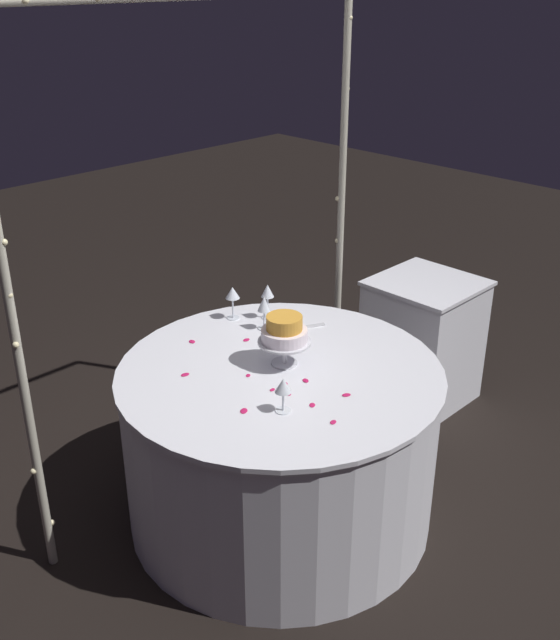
% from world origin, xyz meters
% --- Properties ---
extents(ground_plane, '(12.00, 12.00, 0.00)m').
position_xyz_m(ground_plane, '(0.00, 0.00, 0.00)').
color(ground_plane, black).
extents(decorative_arch, '(1.82, 0.06, 2.15)m').
position_xyz_m(decorative_arch, '(0.00, 0.44, 1.38)').
color(decorative_arch, '#B7B29E').
rests_on(decorative_arch, ground).
extents(main_table, '(1.35, 1.35, 0.73)m').
position_xyz_m(main_table, '(0.00, 0.00, 0.37)').
color(main_table, white).
rests_on(main_table, ground).
extents(side_table, '(0.53, 0.53, 0.71)m').
position_xyz_m(side_table, '(1.27, 0.15, 0.36)').
color(side_table, white).
rests_on(side_table, ground).
extents(tiered_cake, '(0.22, 0.22, 0.22)m').
position_xyz_m(tiered_cake, '(0.05, 0.02, 0.87)').
color(tiered_cake, silver).
rests_on(tiered_cake, main_table).
extents(wine_glass_0, '(0.06, 0.06, 0.14)m').
position_xyz_m(wine_glass_0, '(-0.21, -0.23, 0.83)').
color(wine_glass_0, silver).
rests_on(wine_glass_0, main_table).
extents(wine_glass_1, '(0.06, 0.06, 0.17)m').
position_xyz_m(wine_glass_1, '(0.32, 0.39, 0.86)').
color(wine_glass_1, silver).
rests_on(wine_glass_1, main_table).
extents(wine_glass_2, '(0.06, 0.06, 0.16)m').
position_xyz_m(wine_glass_2, '(0.22, 0.32, 0.85)').
color(wine_glass_2, silver).
rests_on(wine_glass_2, main_table).
extents(wine_glass_3, '(0.07, 0.07, 0.16)m').
position_xyz_m(wine_glass_3, '(0.20, 0.51, 0.85)').
color(wine_glass_3, silver).
rests_on(wine_glass_3, main_table).
extents(cake_knife, '(0.27, 0.15, 0.01)m').
position_xyz_m(cake_knife, '(0.30, 0.23, 0.73)').
color(cake_knife, silver).
rests_on(cake_knife, main_table).
extents(rose_petal_0, '(0.03, 0.03, 0.00)m').
position_xyz_m(rose_petal_0, '(-0.13, 0.06, 0.73)').
color(rose_petal_0, '#C61951').
rests_on(rose_petal_0, main_table).
extents(rose_petal_1, '(0.05, 0.04, 0.00)m').
position_xyz_m(rose_petal_1, '(-0.32, -0.13, 0.73)').
color(rose_petal_1, '#C61951').
rests_on(rose_petal_1, main_table).
extents(rose_petal_2, '(0.04, 0.04, 0.00)m').
position_xyz_m(rose_petal_2, '(0.04, -0.32, 0.73)').
color(rose_petal_2, '#C61951').
rests_on(rose_petal_2, main_table).
extents(rose_petal_3, '(0.04, 0.03, 0.00)m').
position_xyz_m(rose_petal_3, '(0.09, 0.29, 0.73)').
color(rose_petal_3, '#C61951').
rests_on(rose_petal_3, main_table).
extents(rose_petal_4, '(0.04, 0.04, 0.00)m').
position_xyz_m(rose_petal_4, '(-0.11, -0.28, 0.73)').
color(rose_petal_4, '#C61951').
rests_on(rose_petal_4, main_table).
extents(rose_petal_5, '(0.03, 0.03, 0.00)m').
position_xyz_m(rose_petal_5, '(-0.07, -0.09, 0.73)').
color(rose_petal_5, '#C61951').
rests_on(rose_petal_5, main_table).
extents(rose_petal_6, '(0.02, 0.03, 0.00)m').
position_xyz_m(rose_petal_6, '(-0.11, -0.16, 0.73)').
color(rose_petal_6, '#C61951').
rests_on(rose_petal_6, main_table).
extents(rose_petal_7, '(0.04, 0.03, 0.00)m').
position_xyz_m(rose_petal_7, '(-0.14, -0.41, 0.73)').
color(rose_petal_7, '#C61951').
rests_on(rose_petal_7, main_table).
extents(rose_petal_8, '(0.04, 0.03, 0.00)m').
position_xyz_m(rose_petal_8, '(-0.30, 0.24, 0.73)').
color(rose_petal_8, '#C61951').
rests_on(rose_petal_8, main_table).
extents(rose_petal_9, '(0.04, 0.04, 0.00)m').
position_xyz_m(rose_petal_9, '(0.01, -0.14, 0.73)').
color(rose_petal_9, '#C61951').
rests_on(rose_petal_9, main_table).
extents(rose_petal_10, '(0.03, 0.02, 0.00)m').
position_xyz_m(rose_petal_10, '(0.21, 0.22, 0.73)').
color(rose_petal_10, '#C61951').
rests_on(rose_petal_10, main_table).
extents(rose_petal_11, '(0.03, 0.02, 0.00)m').
position_xyz_m(rose_petal_11, '(-0.14, -0.09, 0.73)').
color(rose_petal_11, '#C61951').
rests_on(rose_petal_11, main_table).
extents(rose_petal_12, '(0.05, 0.04, 0.00)m').
position_xyz_m(rose_petal_12, '(0.14, 0.18, 0.73)').
color(rose_petal_12, '#C61951').
rests_on(rose_petal_12, main_table).
extents(rose_petal_13, '(0.03, 0.04, 0.00)m').
position_xyz_m(rose_petal_13, '(-0.09, 0.45, 0.73)').
color(rose_petal_13, '#C61951').
rests_on(rose_petal_13, main_table).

